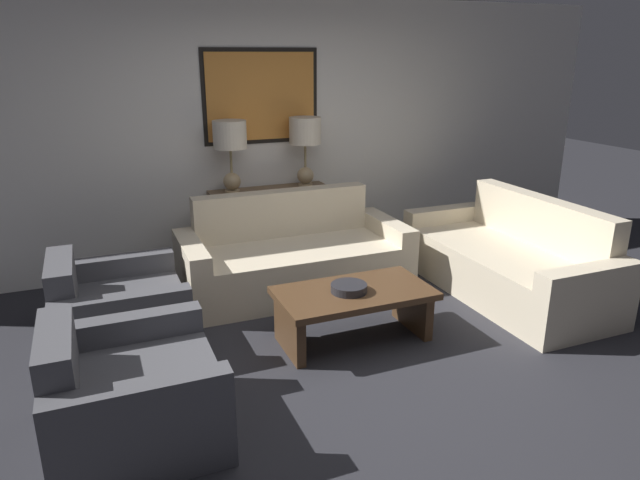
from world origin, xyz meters
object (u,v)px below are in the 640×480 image
coffee_table (354,303)px  armchair_near_back_wall (117,314)px  armchair_near_camera (130,396)px  table_lamp_right (305,138)px  couch_by_back_wall (294,259)px  couch_by_side (509,263)px  console_table (271,227)px  decorative_bowl (349,288)px  table_lamp_left (230,143)px

coffee_table → armchair_near_back_wall: bearing=160.9°
armchair_near_camera → table_lamp_right: bearing=50.4°
couch_by_back_wall → armchair_near_back_wall: 1.69m
couch_by_back_wall → couch_by_side: bearing=-25.2°
table_lamp_right → coffee_table: table_lamp_right is taller
console_table → coffee_table: console_table is taller
console_table → table_lamp_right: bearing=0.0°
couch_by_back_wall → armchair_near_camera: bearing=-132.9°
couch_by_back_wall → armchair_near_back_wall: (-1.60, -0.56, -0.02)m
couch_by_side → armchair_near_camera: couch_by_side is taller
console_table → couch_by_side: 2.35m
decorative_bowl → armchair_near_back_wall: 1.74m
console_table → couch_by_side: size_ratio=0.59×
couch_by_side → armchair_near_camera: 3.49m
console_table → table_lamp_right: table_lamp_right is taller
table_lamp_left → decorative_bowl: table_lamp_left is taller
decorative_bowl → armchair_near_camera: armchair_near_camera is taller
console_table → couch_by_side: couch_by_side is taller
console_table → decorative_bowl: console_table is taller
coffee_table → armchair_near_camera: armchair_near_camera is taller
table_lamp_left → armchair_near_camera: 2.88m
table_lamp_left → armchair_near_camera: (-1.21, -2.40, -1.03)m
couch_by_side → decorative_bowl: 1.79m
decorative_bowl → armchair_near_back_wall: size_ratio=0.28×
coffee_table → decorative_bowl: (-0.05, -0.01, 0.14)m
table_lamp_right → couch_by_back_wall: size_ratio=0.34×
table_lamp_left → couch_by_side: size_ratio=0.34×
couch_by_back_wall → armchair_near_camera: couch_by_back_wall is taller
armchair_near_back_wall → table_lamp_right: bearing=32.0°
table_lamp_right → console_table: bearing=-180.0°
table_lamp_left → couch_by_back_wall: (0.38, -0.68, -1.00)m
couch_by_back_wall → armchair_near_back_wall: couch_by_back_wall is taller
table_lamp_right → coffee_table: (-0.31, -1.82, -0.99)m
coffee_table → armchair_near_camera: 1.77m
armchair_near_back_wall → armchair_near_camera: (0.00, -1.16, 0.00)m
couch_by_side → decorative_bowl: size_ratio=7.57×
table_lamp_right → armchair_near_back_wall: bearing=-148.0°
couch_by_back_wall → armchair_near_camera: size_ratio=2.15×
decorative_bowl → couch_by_back_wall: bearing=91.4°
couch_by_side → decorative_bowl: (-1.76, -0.31, 0.15)m
table_lamp_left → table_lamp_right: same height
table_lamp_right → couch_by_side: 2.30m
couch_by_side → decorative_bowl: couch_by_side is taller
armchair_near_camera → console_table: bearing=56.3°
couch_by_back_wall → decorative_bowl: couch_by_back_wall is taller
couch_by_back_wall → armchair_near_back_wall: size_ratio=2.15×
table_lamp_left → armchair_near_back_wall: table_lamp_left is taller
console_table → armchair_near_camera: size_ratio=1.26×
table_lamp_left → table_lamp_right: (0.77, 0.00, 0.00)m
couch_by_back_wall → coffee_table: size_ratio=1.76×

